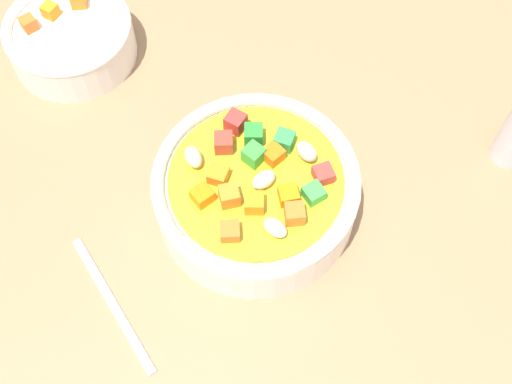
# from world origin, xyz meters

# --- Properties ---
(ground_plane) EXTENTS (1.40, 1.40, 0.02)m
(ground_plane) POSITION_xyz_m (0.00, 0.00, -0.01)
(ground_plane) COLOR #9E754F
(soup_bowl_main) EXTENTS (0.15, 0.15, 0.06)m
(soup_bowl_main) POSITION_xyz_m (-0.00, -0.00, 0.03)
(soup_bowl_main) COLOR white
(soup_bowl_main) RESTS_ON ground_plane
(spoon) EXTENTS (0.09, 0.19, 0.01)m
(spoon) POSITION_xyz_m (0.15, 0.02, 0.00)
(spoon) COLOR silver
(spoon) RESTS_ON ground_plane
(side_bowl_small) EXTENTS (0.11, 0.11, 0.05)m
(side_bowl_small) POSITION_xyz_m (-0.03, -0.22, 0.02)
(side_bowl_small) COLOR white
(side_bowl_small) RESTS_ON ground_plane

